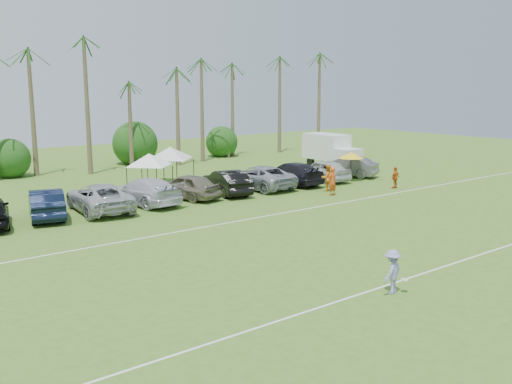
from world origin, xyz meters
TOP-DOWN VIEW (x-y plane):
  - ground at (0.00, 0.00)m, footprint 120.00×120.00m
  - field_lines at (0.00, 8.00)m, footprint 80.00×12.10m
  - palm_tree_4 at (-4.00, 38.00)m, footprint 2.40×2.40m
  - palm_tree_5 at (0.00, 38.00)m, footprint 2.40×2.40m
  - palm_tree_6 at (4.00, 38.00)m, footprint 2.40×2.40m
  - palm_tree_7 at (8.00, 38.00)m, footprint 2.40×2.40m
  - palm_tree_8 at (13.00, 38.00)m, footprint 2.40×2.40m
  - palm_tree_9 at (18.00, 38.00)m, footprint 2.40×2.40m
  - palm_tree_10 at (23.00, 38.00)m, footprint 2.40×2.40m
  - palm_tree_11 at (27.00, 38.00)m, footprint 2.40×2.40m
  - bush_tree_1 at (-6.00, 39.00)m, footprint 4.00×4.00m
  - bush_tree_2 at (6.00, 39.00)m, footprint 4.00×4.00m
  - bush_tree_3 at (16.00, 39.00)m, footprint 4.00×4.00m
  - sideline_player_a at (9.34, 16.19)m, footprint 0.74×0.50m
  - sideline_player_b at (10.28, 17.59)m, footprint 1.14×1.03m
  - sideline_player_c at (15.05, 15.27)m, footprint 0.99×0.52m
  - box_truck at (19.13, 25.89)m, footprint 2.61×6.12m
  - canopy_tent_left at (0.46, 26.09)m, footprint 3.83×3.83m
  - canopy_tent_right at (3.16, 27.76)m, footprint 4.08×4.08m
  - market_umbrella at (14.99, 19.65)m, footprint 2.06×2.06m
  - frisbee_player at (-2.66, 1.37)m, footprint 1.19×0.86m
  - parked_car_1 at (-8.59, 21.41)m, footprint 3.06×5.48m
  - parked_car_2 at (-5.48, 21.23)m, footprint 3.44×6.40m
  - parked_car_3 at (-2.36, 21.44)m, footprint 3.17×6.16m
  - parked_car_4 at (0.76, 21.36)m, footprint 3.28×5.37m
  - parked_car_5 at (3.88, 21.15)m, footprint 2.82×5.45m
  - parked_car_6 at (7.00, 21.45)m, footprint 3.03×6.24m
  - parked_car_7 at (10.12, 21.35)m, footprint 2.48×5.93m
  - parked_car_8 at (13.24, 21.01)m, footprint 2.27×5.11m
  - parked_car_9 at (16.36, 21.39)m, footprint 3.67×5.48m

SIDE VIEW (x-z plane):
  - ground at x=0.00m, z-range 0.00..0.00m
  - field_lines at x=0.00m, z-range 0.00..0.01m
  - sideline_player_c at x=15.05m, z-range 0.00..1.60m
  - frisbee_player at x=-2.66m, z-range 0.00..1.65m
  - parked_car_1 at x=-8.59m, z-range 0.00..1.71m
  - parked_car_2 at x=-5.48m, z-range 0.00..1.71m
  - parked_car_3 at x=-2.36m, z-range 0.00..1.71m
  - parked_car_4 at x=0.76m, z-range 0.00..1.71m
  - parked_car_5 at x=3.88m, z-range 0.00..1.71m
  - parked_car_6 at x=7.00m, z-range 0.00..1.71m
  - parked_car_7 at x=10.12m, z-range 0.00..1.71m
  - parked_car_8 at x=13.24m, z-range 0.00..1.71m
  - parked_car_9 at x=16.36m, z-range 0.00..1.71m
  - sideline_player_b at x=10.28m, z-range 0.00..1.93m
  - sideline_player_a at x=9.34m, z-range 0.00..1.99m
  - box_truck at x=19.13m, z-range 0.11..3.20m
  - bush_tree_1 at x=-6.00m, z-range -0.20..3.80m
  - bush_tree_2 at x=6.00m, z-range -0.20..3.80m
  - bush_tree_3 at x=16.00m, z-range -0.20..3.80m
  - market_umbrella at x=14.99m, z-range 0.91..3.20m
  - canopy_tent_left at x=0.46m, z-range 1.10..4.20m
  - canopy_tent_right at x=3.16m, z-range 1.18..4.48m
  - palm_tree_4 at x=-4.00m, z-range 3.03..11.93m
  - palm_tree_8 at x=13.00m, z-range 3.03..11.93m
  - palm_tree_5 at x=0.00m, z-range 3.40..13.30m
  - palm_tree_9 at x=18.00m, z-range 3.40..13.30m
  - palm_tree_6 at x=4.00m, z-range 3.76..14.66m
  - palm_tree_10 at x=23.00m, z-range 3.76..14.66m
  - palm_tree_7 at x=8.00m, z-range 4.11..16.01m
  - palm_tree_11 at x=27.00m, z-range 4.11..16.01m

